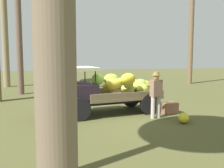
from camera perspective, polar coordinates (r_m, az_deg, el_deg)
name	(u,v)px	position (r m, az deg, el deg)	size (l,w,h in m)	color
ground_plane	(107,113)	(10.35, -1.01, -6.39)	(60.00, 60.00, 0.00)	brown
truck	(105,90)	(10.13, -1.46, -1.30)	(4.60, 2.29, 1.85)	black
farmer	(156,92)	(9.51, 9.65, -1.75)	(0.54, 0.50, 1.69)	#BEAFA4
wooden_crate	(170,108)	(10.52, 12.55, -5.16)	(0.60, 0.42, 0.42)	#8E5E44
loose_banana_bunch	(184,118)	(9.20, 15.49, -7.18)	(0.61, 0.36, 0.33)	yellow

